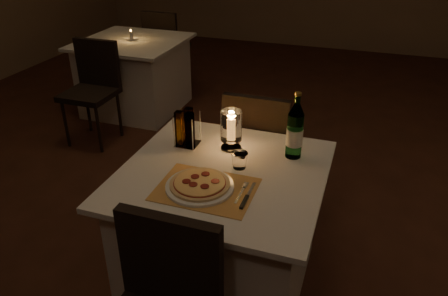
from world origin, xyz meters
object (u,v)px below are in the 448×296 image
(plate, at_px, (200,186))
(water_bottle, at_px, (295,132))
(neighbor_table_left, at_px, (135,75))
(pizza, at_px, (200,183))
(tumbler, at_px, (239,160))
(hurricane_candle, at_px, (231,127))
(main_table, at_px, (223,229))
(chair_far, at_px, (259,142))

(plate, relative_size, water_bottle, 0.90)
(plate, height_order, neighbor_table_left, plate)
(pizza, bearing_deg, water_bottle, 51.67)
(plate, height_order, tumbler, tumbler)
(tumbler, distance_m, hurricane_candle, 0.22)
(main_table, height_order, tumbler, tumbler)
(water_bottle, height_order, hurricane_candle, water_bottle)
(main_table, xyz_separation_m, tumbler, (0.07, 0.06, 0.41))
(plate, relative_size, neighbor_table_left, 0.32)
(plate, xyz_separation_m, neighbor_table_left, (-1.64, 2.25, -0.38))
(main_table, bearing_deg, pizza, -105.54)
(plate, bearing_deg, chair_far, 86.80)
(hurricane_candle, bearing_deg, neighbor_table_left, 132.04)
(tumbler, xyz_separation_m, hurricane_candle, (-0.10, 0.18, 0.09))
(tumbler, xyz_separation_m, water_bottle, (0.23, 0.20, 0.10))
(water_bottle, bearing_deg, chair_far, 123.55)
(hurricane_candle, bearing_deg, water_bottle, 4.11)
(plate, distance_m, pizza, 0.02)
(hurricane_candle, relative_size, neighbor_table_left, 0.22)
(chair_far, relative_size, pizza, 3.21)
(main_table, xyz_separation_m, neighbor_table_left, (-1.69, 2.07, 0.00))
(main_table, bearing_deg, neighbor_table_left, 129.17)
(chair_far, xyz_separation_m, neighbor_table_left, (-1.69, 1.36, -0.18))
(chair_far, bearing_deg, tumbler, -84.07)
(tumbler, height_order, water_bottle, water_bottle)
(main_table, xyz_separation_m, pizza, (-0.05, -0.18, 0.39))
(chair_far, height_order, pizza, chair_far)
(main_table, distance_m, hurricane_candle, 0.55)
(neighbor_table_left, bearing_deg, hurricane_candle, -47.96)
(tumbler, xyz_separation_m, neighbor_table_left, (-1.76, 2.01, -0.41))
(main_table, xyz_separation_m, chair_far, (-0.00, 0.71, 0.18))
(main_table, distance_m, tumbler, 0.42)
(tumbler, bearing_deg, water_bottle, 41.29)
(hurricane_candle, bearing_deg, tumbler, -60.15)
(plate, height_order, water_bottle, water_bottle)
(water_bottle, bearing_deg, pizza, -128.33)
(chair_far, distance_m, plate, 0.92)
(pizza, distance_m, tumbler, 0.27)
(chair_far, bearing_deg, neighbor_table_left, 141.20)
(main_table, relative_size, chair_far, 1.11)
(main_table, height_order, pizza, pizza)
(plate, height_order, hurricane_candle, hurricane_candle)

